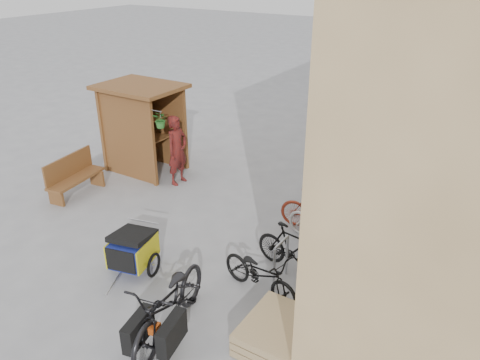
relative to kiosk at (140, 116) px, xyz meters
The scene contains 17 objects.
ground 4.39m from the kiosk, 37.02° to the right, with size 80.00×80.00×0.00m, color #9B9B9E.
kiosk is the anchor object (origin of this frame).
bike_rack 5.67m from the kiosk, ahead, with size 0.05×5.35×0.86m.
pallet_stack 7.50m from the kiosk, 31.66° to the right, with size 1.00×1.20×0.40m.
bench 2.34m from the kiosk, 101.11° to the right, with size 0.69×1.64×1.01m.
shopping_carts 7.67m from the kiosk, 34.46° to the left, with size 0.59×1.99×1.06m.
child_trailer 4.89m from the kiosk, 49.71° to the right, with size 0.97×1.53×0.88m.
cargo_bike 6.64m from the kiosk, 43.82° to the right, with size 1.19×2.30×1.15m.
person_kiosk 1.52m from the kiosk, ahead, with size 0.67×0.44×1.83m, color maroon.
bike_0 6.31m from the kiosk, 28.69° to the right, with size 0.58×1.66×0.87m, color black.
bike_1 6.10m from the kiosk, 20.26° to the right, with size 0.45×1.60×0.96m, color black.
bike_2 5.89m from the kiosk, ahead, with size 0.57×1.63×0.85m, color beige.
bike_3 5.53m from the kiosk, ahead, with size 0.45×1.61×0.96m, color maroon.
bike_4 5.87m from the kiosk, ahead, with size 0.59×1.68×0.88m, color #218575.
bike_5 5.77m from the kiosk, ahead, with size 0.50×1.77×1.06m, color beige.
bike_6 5.75m from the kiosk, 17.71° to the left, with size 0.64×1.83×0.96m, color #B6B6BB.
bike_7 6.13m from the kiosk, 19.36° to the left, with size 0.52×1.84×1.10m, color beige.
Camera 1 is at (5.37, -6.30, 5.38)m, focal length 35.00 mm.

